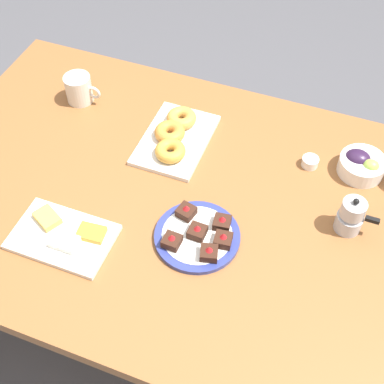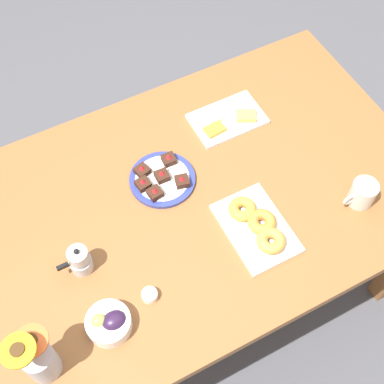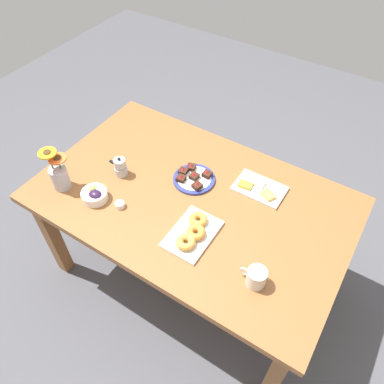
% 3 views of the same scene
% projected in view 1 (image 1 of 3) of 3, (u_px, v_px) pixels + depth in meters
% --- Properties ---
extents(ground_plane, '(6.00, 6.00, 0.00)m').
position_uv_depth(ground_plane, '(192.00, 321.00, 2.04)').
color(ground_plane, '#4C4C51').
extents(dining_table, '(1.60, 1.00, 0.74)m').
position_uv_depth(dining_table, '(192.00, 220.00, 1.53)').
color(dining_table, brown).
rests_on(dining_table, ground_plane).
extents(coffee_mug, '(0.12, 0.08, 0.09)m').
position_uv_depth(coffee_mug, '(79.00, 89.00, 1.70)').
color(coffee_mug, beige).
rests_on(coffee_mug, dining_table).
extents(grape_bowl, '(0.13, 0.13, 0.07)m').
position_uv_depth(grape_bowl, '(361.00, 165.00, 1.51)').
color(grape_bowl, white).
rests_on(grape_bowl, dining_table).
extents(cheese_platter, '(0.26, 0.17, 0.03)m').
position_uv_depth(cheese_platter, '(64.00, 236.00, 1.38)').
color(cheese_platter, white).
rests_on(cheese_platter, dining_table).
extents(croissant_platter, '(0.19, 0.28, 0.05)m').
position_uv_depth(croissant_platter, '(175.00, 136.00, 1.60)').
color(croissant_platter, white).
rests_on(croissant_platter, dining_table).
extents(jam_cup_honey, '(0.05, 0.05, 0.03)m').
position_uv_depth(jam_cup_honey, '(310.00, 162.00, 1.54)').
color(jam_cup_honey, white).
rests_on(jam_cup_honey, dining_table).
extents(dessert_plate, '(0.22, 0.22, 0.05)m').
position_uv_depth(dessert_plate, '(198.00, 236.00, 1.38)').
color(dessert_plate, navy).
rests_on(dessert_plate, dining_table).
extents(moka_pot, '(0.11, 0.07, 0.12)m').
position_uv_depth(moka_pot, '(351.00, 216.00, 1.37)').
color(moka_pot, '#B7B7BC').
rests_on(moka_pot, dining_table).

